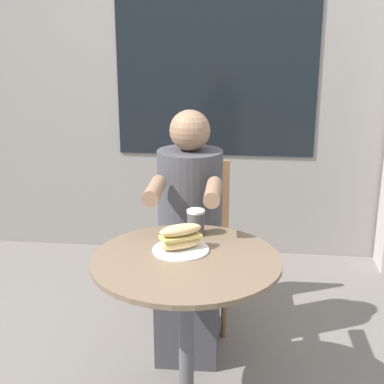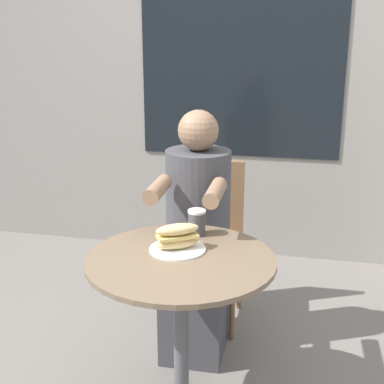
{
  "view_description": "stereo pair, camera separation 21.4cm",
  "coord_description": "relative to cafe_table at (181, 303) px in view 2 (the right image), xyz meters",
  "views": [
    {
      "loc": [
        0.23,
        -1.84,
        1.55
      ],
      "look_at": [
        0.0,
        0.2,
        0.92
      ],
      "focal_mm": 50.0,
      "sensor_mm": 36.0,
      "label": 1
    },
    {
      "loc": [
        0.44,
        -1.8,
        1.55
      ],
      "look_at": [
        0.0,
        0.2,
        0.92
      ],
      "focal_mm": 50.0,
      "sensor_mm": 36.0,
      "label": 2
    }
  ],
  "objects": [
    {
      "name": "drink_cup",
      "position": [
        0.01,
        0.24,
        0.25
      ],
      "size": [
        0.08,
        0.08,
        0.11
      ],
      "color": "#424247",
      "rests_on": "cafe_table"
    },
    {
      "name": "diner_chair",
      "position": [
        -0.05,
        0.88,
        -0.01
      ],
      "size": [
        0.39,
        0.39,
        0.87
      ],
      "rotation": [
        0.0,
        0.0,
        3.16
      ],
      "color": "brown",
      "rests_on": "ground_plane"
    },
    {
      "name": "seated_diner",
      "position": [
        -0.05,
        0.53,
        -0.0
      ],
      "size": [
        0.32,
        0.56,
        1.2
      ],
      "rotation": [
        0.0,
        0.0,
        3.16
      ],
      "color": "#424247",
      "rests_on": "ground_plane"
    },
    {
      "name": "cafe_table",
      "position": [
        0.0,
        0.0,
        0.0
      ],
      "size": [
        0.72,
        0.72,
        0.72
      ],
      "color": "brown",
      "rests_on": "ground_plane"
    },
    {
      "name": "storefront_wall",
      "position": [
        -0.0,
        1.8,
        0.87
      ],
      "size": [
        8.0,
        0.09,
        2.8
      ],
      "color": "gray",
      "rests_on": "ground_plane"
    },
    {
      "name": "sandwich_on_plate",
      "position": [
        -0.03,
        0.07,
        0.24
      ],
      "size": [
        0.22,
        0.22,
        0.11
      ],
      "rotation": [
        0.0,
        0.0,
        0.54
      ],
      "color": "white",
      "rests_on": "cafe_table"
    }
  ]
}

